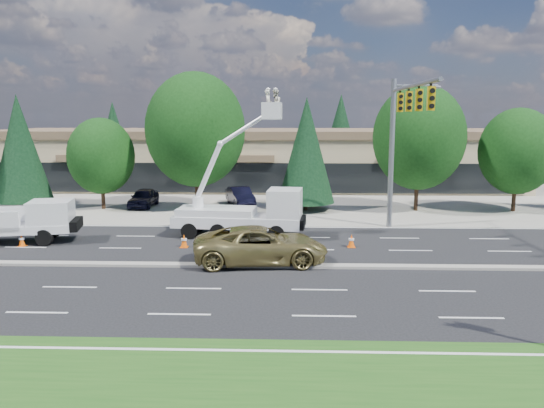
{
  "coord_description": "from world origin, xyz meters",
  "views": [
    {
      "loc": [
        3.79,
        -23.33,
        6.75
      ],
      "look_at": [
        2.92,
        3.07,
        2.4
      ],
      "focal_mm": 35.0,
      "sensor_mm": 36.0,
      "label": 1
    }
  ],
  "objects_px": {
    "bucket_truck": "(249,206)",
    "signal_mast": "(400,129)",
    "utility_pickup": "(24,226)",
    "minivan": "(261,245)"
  },
  "relations": [
    {
      "from": "bucket_truck",
      "to": "minivan",
      "type": "distance_m",
      "value": 5.7
    },
    {
      "from": "signal_mast",
      "to": "bucket_truck",
      "type": "bearing_deg",
      "value": -173.93
    },
    {
      "from": "bucket_truck",
      "to": "signal_mast",
      "type": "bearing_deg",
      "value": 11.65
    },
    {
      "from": "utility_pickup",
      "to": "minivan",
      "type": "bearing_deg",
      "value": -27.58
    },
    {
      "from": "signal_mast",
      "to": "utility_pickup",
      "type": "distance_m",
      "value": 21.4
    },
    {
      "from": "minivan",
      "to": "bucket_truck",
      "type": "bearing_deg",
      "value": 4.47
    },
    {
      "from": "utility_pickup",
      "to": "bucket_truck",
      "type": "height_order",
      "value": "bucket_truck"
    },
    {
      "from": "utility_pickup",
      "to": "bucket_truck",
      "type": "bearing_deg",
      "value": -3.09
    },
    {
      "from": "bucket_truck",
      "to": "minivan",
      "type": "relative_size",
      "value": 1.34
    },
    {
      "from": "signal_mast",
      "to": "utility_pickup",
      "type": "relative_size",
      "value": 1.63
    }
  ]
}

